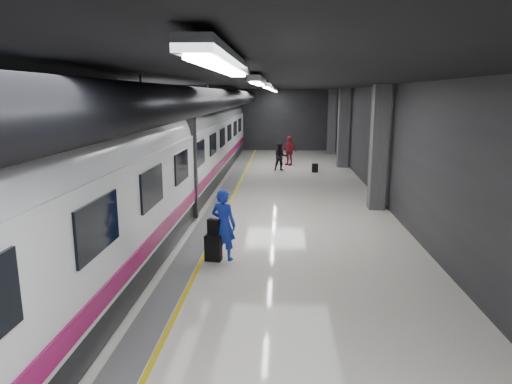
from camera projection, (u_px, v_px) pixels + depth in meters
name	position (u px, v px, depth m)	size (l,w,h in m)	color
ground	(249.00, 221.00, 15.23)	(40.00, 40.00, 0.00)	white
platform_hall	(243.00, 113.00, 15.44)	(10.02, 40.02, 4.51)	black
train	(151.00, 159.00, 14.98)	(3.05, 38.00, 4.05)	black
traveler_main	(224.00, 225.00, 11.54)	(0.67, 0.44, 1.84)	#1C2CD6
suitcase_main	(213.00, 248.00, 11.57)	(0.41, 0.26, 0.67)	black
shoulder_bag	(214.00, 227.00, 11.48)	(0.31, 0.16, 0.41)	black
traveler_far_a	(281.00, 157.00, 25.19)	(0.75, 0.59, 1.55)	black
traveler_far_b	(289.00, 151.00, 27.16)	(1.02, 0.42, 1.74)	maroon
suitcase_far	(315.00, 168.00, 24.76)	(0.33, 0.21, 0.48)	black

